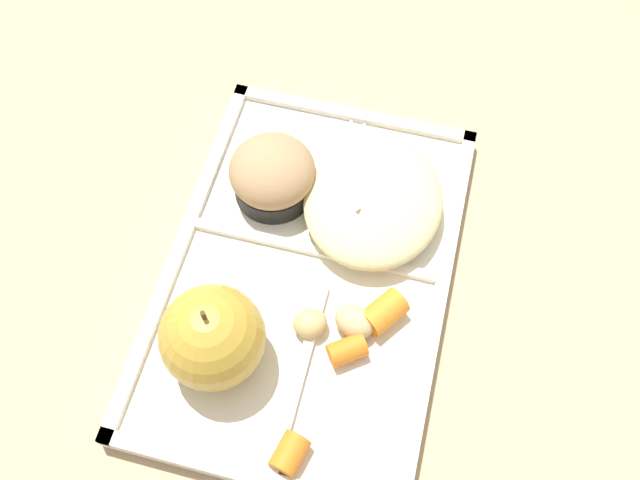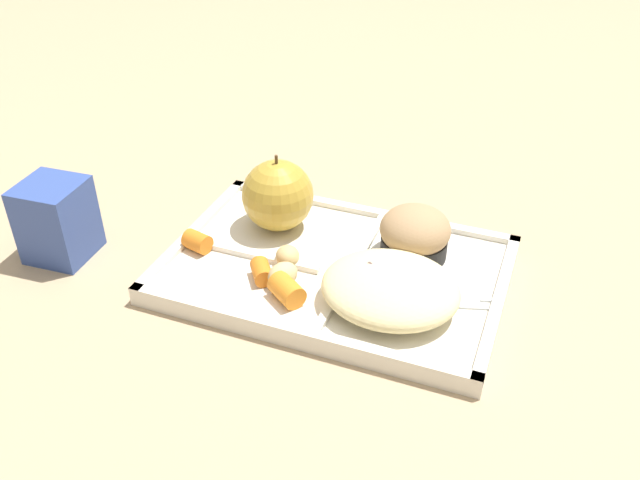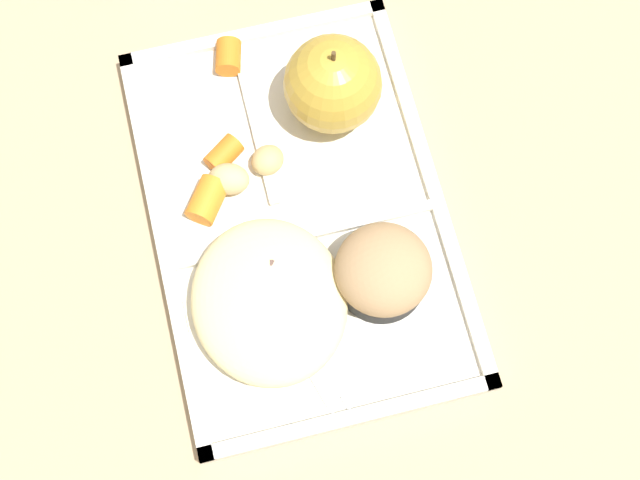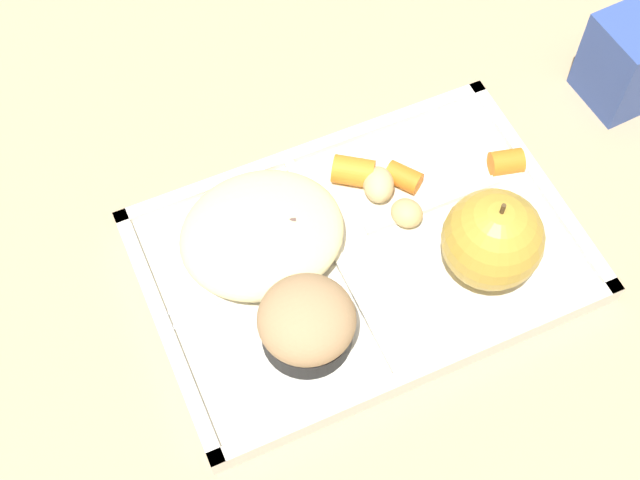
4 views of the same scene
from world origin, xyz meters
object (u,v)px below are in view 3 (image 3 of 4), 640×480
green_apple (333,84)px  bran_muffin (383,272)px  lunch_tray (299,216)px  plastic_fork (313,356)px

green_apple → bran_muffin: green_apple is taller
lunch_tray → green_apple: green_apple is taller
bran_muffin → plastic_fork: (0.05, -0.07, -0.03)m
bran_muffin → plastic_fork: bran_muffin is taller
lunch_tray → bran_muffin: bran_muffin is taller
green_apple → plastic_fork: 0.22m
green_apple → bran_muffin: bearing=0.0°
green_apple → bran_muffin: (0.16, 0.00, -0.01)m
green_apple → lunch_tray: bearing=-30.1°
lunch_tray → plastic_fork: 0.12m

